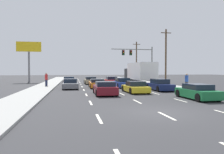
{
  "coord_description": "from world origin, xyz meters",
  "views": [
    {
      "loc": [
        -4.58,
        -10.95,
        2.28
      ],
      "look_at": [
        0.19,
        15.48,
        1.44
      ],
      "focal_mm": 34.35,
      "sensor_mm": 36.0,
      "label": 1
    }
  ],
  "objects_px": {
    "car_silver": "(69,81)",
    "car_gray": "(70,84)",
    "roadside_billboard": "(29,53)",
    "traffic_signal_mast": "(136,56)",
    "car_green": "(197,92)",
    "pedestrian_near_corner": "(187,81)",
    "utility_pole_far": "(136,60)",
    "car_red": "(111,81)",
    "car_navy": "(160,85)",
    "car_blue": "(122,83)",
    "utility_pole_mid": "(166,56)",
    "box_truck": "(139,72)",
    "car_yellow": "(135,87)",
    "car_orange": "(97,84)",
    "car_tan": "(90,81)",
    "pedestrian_mid_block": "(46,79)",
    "car_maroon": "(105,88)"
  },
  "relations": [
    {
      "from": "car_blue",
      "to": "pedestrian_mid_block",
      "type": "relative_size",
      "value": 2.36
    },
    {
      "from": "pedestrian_near_corner",
      "to": "pedestrian_mid_block",
      "type": "xyz_separation_m",
      "value": [
        -16.3,
        8.06,
        0.01
      ]
    },
    {
      "from": "car_maroon",
      "to": "utility_pole_mid",
      "type": "distance_m",
      "value": 19.23
    },
    {
      "from": "car_gray",
      "to": "utility_pole_far",
      "type": "height_order",
      "value": "utility_pole_far"
    },
    {
      "from": "car_gray",
      "to": "traffic_signal_mast",
      "type": "height_order",
      "value": "traffic_signal_mast"
    },
    {
      "from": "car_blue",
      "to": "utility_pole_mid",
      "type": "height_order",
      "value": "utility_pole_mid"
    },
    {
      "from": "pedestrian_near_corner",
      "to": "pedestrian_mid_block",
      "type": "distance_m",
      "value": 18.19
    },
    {
      "from": "car_silver",
      "to": "roadside_billboard",
      "type": "distance_m",
      "value": 13.19
    },
    {
      "from": "car_maroon",
      "to": "utility_pole_far",
      "type": "relative_size",
      "value": 0.46
    },
    {
      "from": "pedestrian_mid_block",
      "to": "car_yellow",
      "type": "bearing_deg",
      "value": -43.22
    },
    {
      "from": "utility_pole_far",
      "to": "roadside_billboard",
      "type": "height_order",
      "value": "utility_pole_far"
    },
    {
      "from": "car_tan",
      "to": "car_blue",
      "type": "height_order",
      "value": "car_blue"
    },
    {
      "from": "utility_pole_far",
      "to": "pedestrian_mid_block",
      "type": "xyz_separation_m",
      "value": [
        -18.67,
        -19.48,
        -3.66
      ]
    },
    {
      "from": "box_truck",
      "to": "roadside_billboard",
      "type": "bearing_deg",
      "value": 143.67
    },
    {
      "from": "car_silver",
      "to": "car_gray",
      "type": "xyz_separation_m",
      "value": [
        0.31,
        -8.01,
        -0.02
      ]
    },
    {
      "from": "roadside_billboard",
      "to": "traffic_signal_mast",
      "type": "bearing_deg",
      "value": -13.81
    },
    {
      "from": "car_silver",
      "to": "car_orange",
      "type": "height_order",
      "value": "car_silver"
    },
    {
      "from": "car_navy",
      "to": "traffic_signal_mast",
      "type": "bearing_deg",
      "value": 82.98
    },
    {
      "from": "car_green",
      "to": "roadside_billboard",
      "type": "distance_m",
      "value": 34.62
    },
    {
      "from": "car_orange",
      "to": "box_truck",
      "type": "height_order",
      "value": "box_truck"
    },
    {
      "from": "car_silver",
      "to": "car_yellow",
      "type": "height_order",
      "value": "car_silver"
    },
    {
      "from": "car_tan",
      "to": "car_gray",
      "type": "bearing_deg",
      "value": -110.69
    },
    {
      "from": "car_blue",
      "to": "car_silver",
      "type": "bearing_deg",
      "value": 134.16
    },
    {
      "from": "car_orange",
      "to": "traffic_signal_mast",
      "type": "xyz_separation_m",
      "value": [
        8.71,
        11.72,
        4.52
      ]
    },
    {
      "from": "car_yellow",
      "to": "pedestrian_near_corner",
      "type": "distance_m",
      "value": 6.55
    },
    {
      "from": "car_silver",
      "to": "pedestrian_mid_block",
      "type": "relative_size",
      "value": 2.26
    },
    {
      "from": "car_navy",
      "to": "car_gray",
      "type": "bearing_deg",
      "value": 156.63
    },
    {
      "from": "car_green",
      "to": "pedestrian_near_corner",
      "type": "bearing_deg",
      "value": 66.59
    },
    {
      "from": "box_truck",
      "to": "utility_pole_mid",
      "type": "height_order",
      "value": "utility_pole_mid"
    },
    {
      "from": "car_silver",
      "to": "utility_pole_far",
      "type": "height_order",
      "value": "utility_pole_far"
    },
    {
      "from": "car_red",
      "to": "car_navy",
      "type": "height_order",
      "value": "car_navy"
    },
    {
      "from": "car_maroon",
      "to": "car_navy",
      "type": "bearing_deg",
      "value": 24.2
    },
    {
      "from": "car_silver",
      "to": "car_tan",
      "type": "relative_size",
      "value": 0.98
    },
    {
      "from": "car_red",
      "to": "car_yellow",
      "type": "height_order",
      "value": "car_red"
    },
    {
      "from": "car_yellow",
      "to": "pedestrian_mid_block",
      "type": "relative_size",
      "value": 2.26
    },
    {
      "from": "car_red",
      "to": "car_silver",
      "type": "bearing_deg",
      "value": 173.97
    },
    {
      "from": "car_blue",
      "to": "pedestrian_near_corner",
      "type": "bearing_deg",
      "value": -41.66
    },
    {
      "from": "car_yellow",
      "to": "car_orange",
      "type": "bearing_deg",
      "value": 116.3
    },
    {
      "from": "car_gray",
      "to": "car_navy",
      "type": "relative_size",
      "value": 1.04
    },
    {
      "from": "car_maroon",
      "to": "car_yellow",
      "type": "xyz_separation_m",
      "value": [
        3.34,
        1.27,
        -0.05
      ]
    },
    {
      "from": "car_orange",
      "to": "car_maroon",
      "type": "bearing_deg",
      "value": -90.55
    },
    {
      "from": "car_green",
      "to": "traffic_signal_mast",
      "type": "bearing_deg",
      "value": 85.17
    },
    {
      "from": "car_silver",
      "to": "box_truck",
      "type": "relative_size",
      "value": 0.46
    },
    {
      "from": "car_yellow",
      "to": "traffic_signal_mast",
      "type": "bearing_deg",
      "value": 73.44
    },
    {
      "from": "car_silver",
      "to": "utility_pole_far",
      "type": "xyz_separation_m",
      "value": [
        15.71,
        14.67,
        4.15
      ]
    },
    {
      "from": "car_silver",
      "to": "car_navy",
      "type": "xyz_separation_m",
      "value": [
        10.34,
        -12.34,
        0.02
      ]
    },
    {
      "from": "car_orange",
      "to": "utility_pole_mid",
      "type": "relative_size",
      "value": 0.45
    },
    {
      "from": "car_green",
      "to": "car_gray",
      "type": "bearing_deg",
      "value": 130.51
    },
    {
      "from": "car_gray",
      "to": "pedestrian_mid_block",
      "type": "distance_m",
      "value": 4.61
    },
    {
      "from": "car_tan",
      "to": "pedestrian_near_corner",
      "type": "height_order",
      "value": "pedestrian_near_corner"
    }
  ]
}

